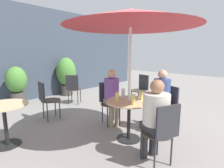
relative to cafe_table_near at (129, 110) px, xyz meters
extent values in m
plane|color=gray|center=(0.24, -0.15, -0.55)|extent=(20.00, 20.00, 0.00)
cube|color=#3D4756|center=(0.24, 4.01, 0.95)|extent=(10.00, 0.06, 3.00)
cylinder|color=black|center=(0.00, 0.00, -0.54)|extent=(0.42, 0.42, 0.01)
cylinder|color=black|center=(0.00, 0.00, -0.19)|extent=(0.06, 0.06, 0.67)
cylinder|color=#CCB284|center=(0.00, 0.00, 0.15)|extent=(0.79, 0.79, 0.02)
cylinder|color=black|center=(-1.53, 1.38, -0.54)|extent=(0.42, 0.42, 0.01)
cylinder|color=black|center=(-1.53, 1.38, -0.19)|extent=(0.06, 0.06, 0.67)
cylinder|color=#CCB284|center=(-1.53, 1.38, 0.15)|extent=(0.74, 0.74, 0.02)
cylinder|color=#42382D|center=(-0.29, -0.70, -0.10)|extent=(0.44, 0.44, 0.02)
cylinder|color=#2D2D33|center=(-0.48, -0.77, -0.33)|extent=(0.02, 0.02, 0.44)
cylinder|color=#2D2D33|center=(-0.22, -0.88, -0.33)|extent=(0.02, 0.02, 0.44)
cylinder|color=#2D2D33|center=(-0.37, -0.51, -0.33)|extent=(0.02, 0.02, 0.44)
cylinder|color=#2D2D33|center=(-0.11, -0.62, -0.33)|extent=(0.02, 0.02, 0.44)
cube|color=#2D2D33|center=(-0.37, -0.88, 0.13)|extent=(0.35, 0.17, 0.43)
cylinder|color=#42382D|center=(0.70, -0.29, -0.10)|extent=(0.44, 0.44, 0.02)
cylinder|color=#2D2D33|center=(0.77, -0.48, -0.33)|extent=(0.02, 0.02, 0.44)
cylinder|color=#2D2D33|center=(0.88, -0.22, -0.33)|extent=(0.02, 0.02, 0.44)
cylinder|color=#2D2D33|center=(0.51, -0.37, -0.33)|extent=(0.02, 0.02, 0.44)
cylinder|color=#2D2D33|center=(0.62, -0.11, -0.33)|extent=(0.02, 0.02, 0.44)
cube|color=#2D2D33|center=(0.88, -0.37, 0.13)|extent=(0.17, 0.35, 0.43)
cylinder|color=#42382D|center=(0.29, 0.70, -0.10)|extent=(0.44, 0.44, 0.02)
cylinder|color=#2D2D33|center=(0.48, 0.77, -0.33)|extent=(0.02, 0.02, 0.44)
cylinder|color=#2D2D33|center=(0.22, 0.88, -0.33)|extent=(0.02, 0.02, 0.44)
cylinder|color=#2D2D33|center=(0.37, 0.51, -0.33)|extent=(0.02, 0.02, 0.44)
cylinder|color=#2D2D33|center=(0.11, 0.62, -0.33)|extent=(0.02, 0.02, 0.44)
cube|color=#2D2D33|center=(0.37, 0.88, 0.13)|extent=(0.35, 0.17, 0.43)
cylinder|color=#42382D|center=(1.81, 1.00, -0.10)|extent=(0.44, 0.44, 0.02)
cylinder|color=#2D2D33|center=(1.92, 0.83, -0.33)|extent=(0.02, 0.02, 0.44)
cylinder|color=#2D2D33|center=(1.98, 1.11, -0.33)|extent=(0.02, 0.02, 0.44)
cylinder|color=#2D2D33|center=(1.64, 0.89, -0.33)|extent=(0.02, 0.02, 0.44)
cylinder|color=#2D2D33|center=(1.71, 1.17, -0.33)|extent=(0.02, 0.02, 0.44)
cube|color=#2D2D33|center=(2.00, 0.96, 0.13)|extent=(0.11, 0.37, 0.43)
cylinder|color=#42382D|center=(-0.42, 1.92, -0.10)|extent=(0.44, 0.44, 0.02)
cylinder|color=#2D2D33|center=(-0.54, 2.08, -0.33)|extent=(0.02, 0.02, 0.44)
cylinder|color=#2D2D33|center=(-0.59, 1.80, -0.33)|extent=(0.02, 0.02, 0.44)
cylinder|color=#2D2D33|center=(-0.26, 2.03, -0.33)|extent=(0.02, 0.02, 0.44)
cylinder|color=#2D2D33|center=(-0.31, 1.75, -0.33)|extent=(0.02, 0.02, 0.44)
cube|color=#2D2D33|center=(-0.62, 1.95, 0.13)|extent=(0.09, 0.37, 0.43)
cylinder|color=#42382D|center=(0.71, 2.57, -0.10)|extent=(0.44, 0.44, 0.02)
cylinder|color=#2D2D33|center=(0.51, 2.60, -0.33)|extent=(0.02, 0.02, 0.44)
cylinder|color=#2D2D33|center=(0.68, 2.37, -0.33)|extent=(0.02, 0.02, 0.44)
cylinder|color=#2D2D33|center=(0.74, 2.77, -0.33)|extent=(0.02, 0.02, 0.44)
cylinder|color=#2D2D33|center=(0.90, 2.54, -0.33)|extent=(0.02, 0.02, 0.44)
cube|color=#2D2D33|center=(0.55, 2.46, 0.13)|extent=(0.24, 0.32, 0.43)
cylinder|color=#2D2D33|center=(-0.15, -0.57, -0.33)|extent=(0.11, 0.11, 0.44)
cylinder|color=#2D2D33|center=(-0.30, -0.50, -0.33)|extent=(0.11, 0.11, 0.44)
cube|color=#2D2D33|center=(-0.28, -0.66, -0.03)|extent=(0.42, 0.44, 0.11)
cylinder|color=beige|center=(-0.28, -0.66, 0.23)|extent=(0.36, 0.36, 0.43)
sphere|color=#9E7051|center=(-0.28, -0.66, 0.54)|extent=(0.19, 0.19, 0.19)
cylinder|color=gray|center=(0.58, -0.17, -0.33)|extent=(0.09, 0.09, 0.44)
cylinder|color=gray|center=(0.53, -0.30, -0.33)|extent=(0.09, 0.09, 0.44)
cube|color=gray|center=(0.66, -0.28, -0.04)|extent=(0.37, 0.36, 0.09)
cylinder|color=#384C84|center=(0.66, -0.28, 0.25)|extent=(0.31, 0.31, 0.49)
sphere|color=#DBAD89|center=(0.66, -0.28, 0.58)|extent=(0.17, 0.17, 0.17)
cylinder|color=gray|center=(0.17, 0.58, -0.33)|extent=(0.09, 0.09, 0.44)
cylinder|color=gray|center=(0.30, 0.53, -0.33)|extent=(0.09, 0.09, 0.44)
cube|color=gray|center=(0.28, 0.66, -0.04)|extent=(0.36, 0.37, 0.09)
cylinder|color=#7A4C9E|center=(0.28, 0.66, 0.23)|extent=(0.31, 0.31, 0.46)
sphere|color=#DBAD89|center=(0.28, 0.66, 0.55)|extent=(0.18, 0.18, 0.18)
cylinder|color=#DBC65B|center=(0.19, -0.12, 0.24)|extent=(0.06, 0.06, 0.15)
cylinder|color=silver|center=(0.09, 0.21, 0.25)|extent=(0.06, 0.06, 0.17)
cylinder|color=#DBC65B|center=(-0.20, 0.11, 0.25)|extent=(0.06, 0.06, 0.17)
cylinder|color=#DBC65B|center=(-0.14, -0.18, 0.24)|extent=(0.07, 0.07, 0.16)
cylinder|color=#47423D|center=(-0.55, 3.57, -0.35)|extent=(0.39, 0.39, 0.40)
ellipsoid|color=#4C8938|center=(-0.55, 3.57, 0.23)|extent=(0.56, 0.56, 0.75)
cylinder|color=#47423D|center=(1.15, 3.65, -0.36)|extent=(0.40, 0.40, 0.37)
ellipsoid|color=#4C8938|center=(1.15, 3.65, 0.32)|extent=(0.68, 0.68, 0.99)
cylinder|color=silver|center=(0.00, 0.00, 0.56)|extent=(0.04, 0.04, 2.21)
cone|color=#B72D33|center=(0.00, 0.00, 1.53)|extent=(2.17, 2.17, 0.28)
camera|label=1|loc=(-2.37, -1.73, 0.99)|focal=28.00mm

